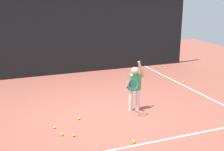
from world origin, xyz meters
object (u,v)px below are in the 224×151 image
Objects in this scene: tennis_ball_7 at (134,141)px; tennis_ball_0 at (74,135)px; tennis_ball_3 at (183,82)px; tennis_ball_4 at (55,127)px; tennis_player at (134,85)px; tennis_ball_5 at (165,68)px; tennis_ball_6 at (79,118)px; tennis_ball_2 at (62,134)px.

tennis_ball_0 is at bearing 147.11° from tennis_ball_7.
tennis_ball_3 and tennis_ball_7 have the same top height.
tennis_ball_4 is (-0.32, 0.55, 0.00)m from tennis_ball_0.
tennis_ball_5 is at bearing 45.72° from tennis_player.
tennis_ball_6 is at bearing 178.54° from tennis_player.
tennis_player reaches higher than tennis_ball_0.
tennis_ball_3 is 2.01m from tennis_ball_5.
tennis_ball_6 is (0.33, 0.82, 0.00)m from tennis_ball_0.
tennis_player is 2.19m from tennis_ball_0.
tennis_ball_2 is 1.00× the size of tennis_ball_5.
tennis_ball_6 is (-4.26, -1.71, 0.00)m from tennis_ball_3.
tennis_ball_2 is at bearing 147.48° from tennis_ball_7.
tennis_player is at bearing -148.46° from tennis_ball_3.
tennis_ball_3 is 1.00× the size of tennis_ball_5.
tennis_ball_2 is at bearing -140.37° from tennis_ball_5.
tennis_ball_4 is at bearing 138.62° from tennis_ball_7.
tennis_player reaches higher than tennis_ball_4.
tennis_ball_7 is (-3.90, -5.23, 0.00)m from tennis_ball_5.
tennis_ball_2 is at bearing -153.59° from tennis_ball_3.
tennis_player is 20.46× the size of tennis_ball_7.
tennis_ball_4 is 1.00× the size of tennis_ball_7.
tennis_player is at bearing 64.95° from tennis_ball_7.
tennis_ball_3 and tennis_ball_4 have the same top height.
tennis_ball_6 and tennis_ball_7 have the same top height.
tennis_ball_7 is at bearing -136.63° from tennis_ball_3.
tennis_player is 1.90m from tennis_ball_7.
tennis_ball_4 is (-4.91, -1.99, 0.00)m from tennis_ball_3.
tennis_ball_0 is at bearing -59.56° from tennis_ball_4.
tennis_player is at bearing 24.88° from tennis_ball_0.
tennis_player reaches higher than tennis_ball_5.
tennis_ball_6 is 1.75m from tennis_ball_7.
tennis_ball_4 is at bearing -143.58° from tennis_ball_5.
tennis_ball_5 is 1.00× the size of tennis_ball_7.
tennis_ball_6 is (-1.55, -0.05, -0.69)m from tennis_player.
tennis_ball_2 is (-0.23, 0.14, 0.00)m from tennis_ball_0.
tennis_ball_5 is at bearing 39.63° from tennis_ball_2.
tennis_ball_3 is (4.59, 2.53, 0.00)m from tennis_ball_0.
tennis_ball_5 is (3.15, 3.62, -0.69)m from tennis_player.
tennis_ball_2 is 1.00× the size of tennis_ball_6.
tennis_ball_4 is at bearing -157.99° from tennis_ball_3.
tennis_ball_3 is 4.59m from tennis_ball_6.
tennis_ball_6 is (-4.70, -3.67, 0.00)m from tennis_ball_5.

